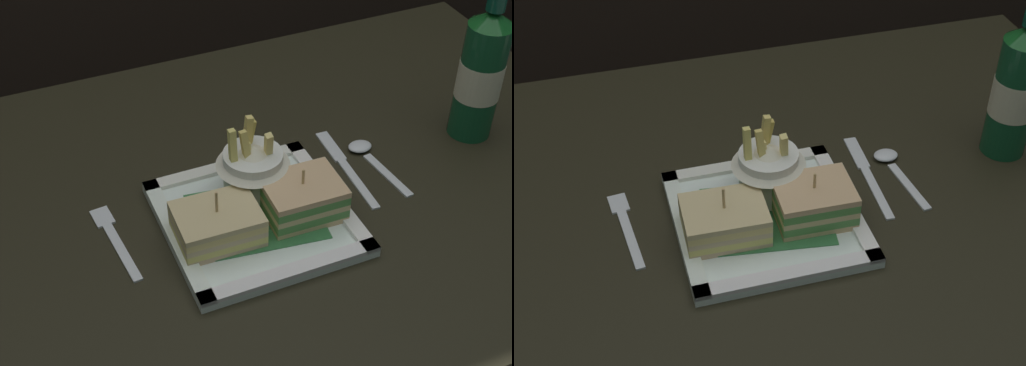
{
  "view_description": "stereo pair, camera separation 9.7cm",
  "coord_description": "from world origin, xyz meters",
  "views": [
    {
      "loc": [
        -0.31,
        -0.71,
        1.42
      ],
      "look_at": [
        -0.01,
        -0.03,
        0.79
      ],
      "focal_mm": 52.78,
      "sensor_mm": 36.0,
      "label": 1
    },
    {
      "loc": [
        -0.21,
        -0.75,
        1.42
      ],
      "look_at": [
        -0.01,
        -0.03,
        0.79
      ],
      "focal_mm": 52.78,
      "sensor_mm": 36.0,
      "label": 2
    }
  ],
  "objects": [
    {
      "name": "spoon",
      "position": [
        0.18,
        0.01,
        0.75
      ],
      "size": [
        0.04,
        0.13,
        0.01
      ],
      "color": "silver",
      "rests_on": "dining_table"
    },
    {
      "name": "knife",
      "position": [
        0.14,
        0.0,
        0.75
      ],
      "size": [
        0.02,
        0.18,
        0.0
      ],
      "color": "silver",
      "rests_on": "dining_table"
    },
    {
      "name": "sandwich_half_right",
      "position": [
        0.03,
        -0.07,
        0.78
      ],
      "size": [
        0.1,
        0.08,
        0.07
      ],
      "color": "#D9B37D",
      "rests_on": "square_plate"
    },
    {
      "name": "sandwich_half_left",
      "position": [
        -0.08,
        -0.07,
        0.78
      ],
      "size": [
        0.11,
        0.08,
        0.07
      ],
      "color": "#D8B589",
      "rests_on": "square_plate"
    },
    {
      "name": "fork",
      "position": [
        -0.2,
        -0.02,
        0.75
      ],
      "size": [
        0.03,
        0.15,
        0.0
      ],
      "color": "silver",
      "rests_on": "dining_table"
    },
    {
      "name": "dining_table",
      "position": [
        0.0,
        0.0,
        0.6
      ],
      "size": [
        1.11,
        0.74,
        0.75
      ],
      "color": "black",
      "rests_on": "ground_plane"
    },
    {
      "name": "fries_cup",
      "position": [
        -0.01,
        -0.01,
        0.81
      ],
      "size": [
        0.1,
        0.1,
        0.11
      ],
      "color": "white",
      "rests_on": "square_plate"
    },
    {
      "name": "beer_bottle",
      "position": [
        0.35,
        -0.0,
        0.85
      ],
      "size": [
        0.06,
        0.06,
        0.27
      ],
      "color": "#124728",
      "rests_on": "dining_table"
    },
    {
      "name": "square_plate",
      "position": [
        -0.03,
        -0.06,
        0.76
      ],
      "size": [
        0.23,
        0.23,
        0.02
      ],
      "color": "white",
      "rests_on": "dining_table"
    }
  ]
}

